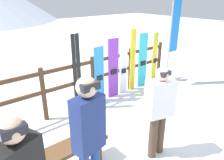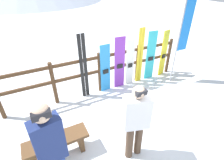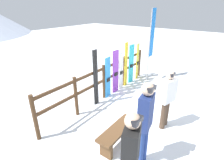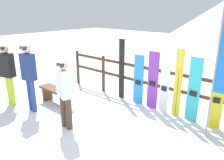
% 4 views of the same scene
% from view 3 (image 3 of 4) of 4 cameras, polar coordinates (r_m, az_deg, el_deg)
% --- Properties ---
extents(ground_plane, '(40.00, 40.00, 0.00)m').
position_cam_3_polar(ground_plane, '(5.30, 15.12, -11.69)').
color(ground_plane, white).
extents(fence, '(5.17, 0.10, 1.19)m').
position_cam_3_polar(fence, '(5.83, -2.70, 0.37)').
color(fence, '#4C331E').
rests_on(fence, ground).
extents(bench, '(1.15, 0.36, 0.46)m').
position_cam_3_polar(bench, '(4.09, 1.89, -16.89)').
color(bench, brown).
rests_on(bench, ground).
extents(person_white, '(0.49, 0.36, 1.56)m').
position_cam_3_polar(person_white, '(4.54, 17.58, -5.05)').
color(person_white, '#4C3828').
rests_on(person_white, ground).
extents(person_navy, '(0.40, 0.26, 1.78)m').
position_cam_3_polar(person_navy, '(3.32, 10.80, -12.21)').
color(person_navy, navy).
rests_on(person_navy, ground).
extents(person_black, '(0.44, 0.33, 1.69)m').
position_cam_3_polar(person_black, '(2.74, 6.17, -22.97)').
color(person_black, '#B7D826').
rests_on(person_black, ground).
extents(ski_pair_black, '(0.20, 0.02, 1.79)m').
position_cam_3_polar(ski_pair_black, '(5.39, -5.36, 0.55)').
color(ski_pair_black, black).
rests_on(ski_pair_black, ground).
extents(snowboard_blue, '(0.30, 0.07, 1.42)m').
position_cam_3_polar(snowboard_blue, '(5.90, -1.34, 0.72)').
color(snowboard_blue, '#288CE0').
rests_on(snowboard_blue, ground).
extents(snowboard_purple, '(0.32, 0.07, 1.56)m').
position_cam_3_polar(snowboard_purple, '(6.22, 1.18, 2.62)').
color(snowboard_purple, purple).
rests_on(snowboard_purple, ground).
extents(snowboard_white, '(0.25, 0.06, 1.44)m').
position_cam_3_polar(snowboard_white, '(6.51, 2.94, 3.00)').
color(snowboard_white, white).
rests_on(snowboard_white, ground).
extents(ski_pair_yellow, '(0.19, 0.02, 1.72)m').
position_cam_3_polar(ski_pair_yellow, '(6.75, 4.58, 4.98)').
color(ski_pair_yellow, yellow).
rests_on(ski_pair_yellow, ground).
extents(snowboard_cyan, '(0.31, 0.08, 1.57)m').
position_cam_3_polar(snowboard_cyan, '(7.10, 6.29, 5.19)').
color(snowboard_cyan, '#2DBFCC').
rests_on(snowboard_cyan, ground).
extents(snowboard_yellow, '(0.27, 0.09, 1.52)m').
position_cam_3_polar(snowboard_yellow, '(7.55, 8.30, 6.01)').
color(snowboard_yellow, yellow).
rests_on(snowboard_yellow, ground).
extents(rental_flag, '(0.40, 0.04, 2.87)m').
position_cam_3_polar(rental_flag, '(7.23, 12.68, 13.14)').
color(rental_flag, '#99999E').
rests_on(rental_flag, ground).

